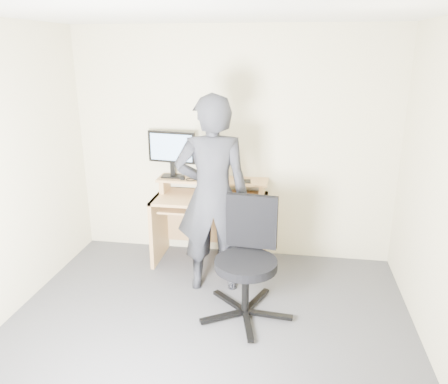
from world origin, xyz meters
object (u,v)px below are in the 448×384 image
(desk, at_px, (212,212))
(monitor, at_px, (172,150))
(office_chair, at_px, (248,254))
(person, at_px, (212,196))

(desk, bearing_deg, monitor, 170.35)
(monitor, xyz_separation_m, office_chair, (0.95, -1.06, -0.65))
(person, bearing_deg, monitor, -60.16)
(office_chair, relative_size, person, 0.54)
(office_chair, bearing_deg, person, 139.82)
(desk, distance_m, person, 0.73)
(desk, distance_m, monitor, 0.81)
(desk, distance_m, office_chair, 1.11)
(desk, bearing_deg, person, -78.53)
(monitor, relative_size, person, 0.28)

